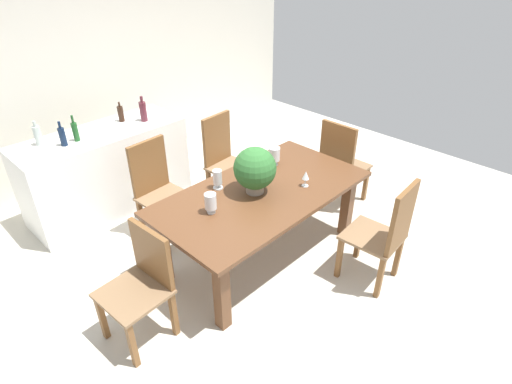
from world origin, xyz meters
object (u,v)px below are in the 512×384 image
Objects in this scene: crystal_vase_center_near at (211,202)px; wine_bottle_green at (62,136)px; dining_table at (262,201)px; wine_bottle_clear at (121,114)px; chair_far_right at (224,156)px; wine_bottle_amber at (38,135)px; flower_centerpiece at (255,169)px; wine_glass at (306,176)px; chair_foot_end at (341,161)px; chair_far_left at (157,186)px; chair_near_right at (386,232)px; kitchen_counter at (107,171)px; crystal_vase_right at (274,155)px; wine_bottle_dark at (143,111)px; crystal_vase_left at (217,178)px; wine_bottle_tall at (75,131)px; chair_head_end at (143,279)px.

wine_bottle_green is (-0.43, 1.75, 0.19)m from crystal_vase_center_near.
dining_table is 9.02× the size of wine_bottle_clear.
chair_far_right is 1.93m from wine_bottle_amber.
flower_centerpiece is 1.94× the size of wine_bottle_clear.
wine_bottle_amber is (-1.49, 2.23, 0.19)m from wine_glass.
chair_foot_end is 1.01× the size of chair_far_left.
crystal_vase_center_near is at bearing -51.20° from chair_near_right.
wine_glass is at bearing -56.96° from wine_bottle_green.
wine_glass is at bearing -66.09° from kitchen_counter.
wine_bottle_amber is at bearing 119.09° from flower_centerpiece.
dining_table is at bearing -149.83° from crystal_vase_right.
crystal_vase_left is at bearing -97.49° from wine_bottle_dark.
wine_bottle_dark is at bearing -2.37° from wine_bottle_tall.
wine_bottle_amber reaches higher than chair_foot_end.
wine_glass is at bearing -78.78° from wine_bottle_dark.
wine_bottle_green is at bearing 120.42° from chair_far_left.
wine_bottle_green reaches higher than crystal_vase_center_near.
chair_foot_end is at bearing -52.12° from wine_bottle_clear.
chair_far_left is 1.00m from wine_bottle_tall.
kitchen_counter is (-0.03, 1.80, -0.38)m from crystal_vase_center_near.
chair_foot_end reaches higher than wine_glass.
chair_far_right is 1.30m from wine_glass.
wine_glass is 0.54× the size of wine_bottle_dark.
chair_far_right is at bearing -31.73° from wine_bottle_tall.
chair_near_right is 3.65× the size of wine_bottle_dark.
wine_glass is at bearing -60.73° from chair_far_left.
wine_bottle_amber is at bearing 107.09° from crystal_vase_center_near.
wine_glass is at bearing -102.94° from crystal_vase_right.
chair_head_end is at bearing -124.78° from wine_bottle_dark.
chair_far_left is 5.52× the size of crystal_vase_left.
wine_glass is at bearing -42.97° from crystal_vase_left.
wine_bottle_amber is (-1.62, 3.04, 0.48)m from chair_near_right.
chair_far_left is at bearing 112.19° from flower_centerpiece.
wine_glass is at bearing -60.06° from wine_bottle_tall.
chair_head_end is 3.71× the size of wine_bottle_amber.
chair_near_right is 3.83× the size of wine_bottle_tall.
chair_foot_end is 2.30m from wine_bottle_dark.
wine_bottle_dark reaches higher than dining_table.
chair_near_right is (0.02, -2.07, -0.00)m from chair_far_right.
crystal_vase_right is (-0.84, 0.27, 0.29)m from chair_foot_end.
wine_glass is at bearing -18.25° from crystal_vase_center_near.
crystal_vase_left is (0.21, -0.71, 0.29)m from chair_far_left.
crystal_vase_center_near is at bearing -80.77° from wine_bottle_tall.
chair_near_right reaches higher than dining_table.
wine_bottle_amber reaches higher than wine_glass.
chair_head_end is (-2.60, 0.01, -0.04)m from chair_foot_end.
crystal_vase_center_near is (0.75, 0.06, 0.32)m from chair_head_end.
flower_centerpiece is at bearing -3.59° from crystal_vase_center_near.
wine_bottle_tall reaches higher than wine_glass.
chair_far_left reaches higher than crystal_vase_center_near.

